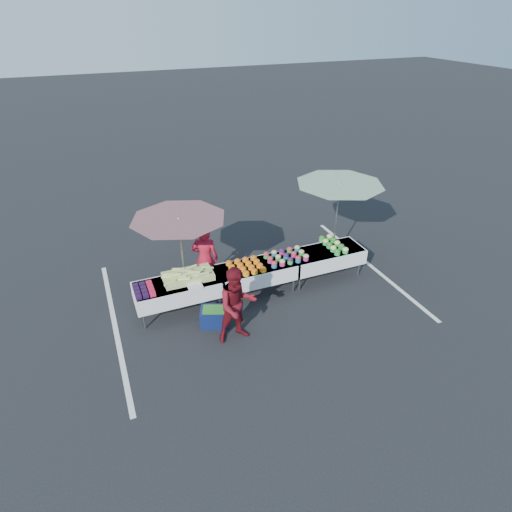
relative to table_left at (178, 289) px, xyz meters
name	(u,v)px	position (x,y,z in m)	size (l,w,h in m)	color
ground	(256,293)	(1.80, 0.00, -0.58)	(80.00, 80.00, 0.00)	black
stripe_left	(115,326)	(-1.40, 0.00, -0.58)	(0.10, 5.00, 0.00)	silver
stripe_right	(370,265)	(5.00, 0.00, -0.58)	(0.10, 5.00, 0.00)	silver
table_left	(178,289)	(0.00, 0.00, 0.00)	(1.86, 0.81, 0.75)	white
table_center	(256,272)	(1.80, 0.00, 0.00)	(1.86, 0.81, 0.75)	white
table_right	(325,256)	(3.60, 0.00, 0.00)	(1.86, 0.81, 0.75)	white
berry_punnets	(144,290)	(-0.71, -0.06, 0.21)	(0.40, 0.54, 0.08)	black
corn_pile	(188,276)	(0.24, 0.04, 0.26)	(1.16, 0.57, 0.26)	#C7E274
plastic_bags	(195,286)	(0.30, -0.30, 0.19)	(0.30, 0.25, 0.05)	white
carrot_bowls	(246,266)	(1.55, -0.01, 0.22)	(0.75, 0.69, 0.11)	#F6A41B
potato_cups	(286,256)	(2.55, 0.00, 0.25)	(0.94, 0.58, 0.16)	#206899
bean_baskets	(333,244)	(3.86, 0.08, 0.24)	(0.36, 0.86, 0.15)	green
vendor	(205,258)	(0.80, 0.61, 0.24)	(0.60, 0.40, 1.66)	#A91329
customer	(237,305)	(0.87, -1.30, 0.23)	(0.79, 0.62, 1.63)	maroon
umbrella_left	(179,226)	(0.24, 0.40, 1.28)	(2.09, 2.09, 2.06)	black
umbrella_right	(339,191)	(4.19, 0.56, 1.39)	(2.14, 2.14, 2.17)	black
storage_bin	(215,316)	(0.57, -0.72, -0.38)	(0.71, 0.62, 0.39)	#0E1A47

